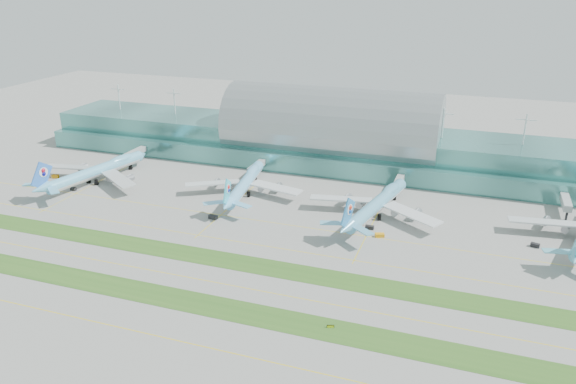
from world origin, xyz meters
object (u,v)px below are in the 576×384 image
at_px(terminal, 331,138).
at_px(taxiway_sign_east, 330,326).
at_px(airliner_b, 245,183).
at_px(airliner_a, 98,170).
at_px(airliner_c, 377,203).

relative_size(terminal, taxiway_sign_east, 150.31).
relative_size(airliner_b, taxiway_sign_east, 29.63).
distance_m(airliner_a, airliner_c, 145.26).
height_order(airliner_c, taxiway_sign_east, airliner_c).
xyz_separation_m(terminal, airliner_b, (-26.77, -60.88, -8.53)).
bearing_deg(airliner_a, taxiway_sign_east, -18.30).
bearing_deg(airliner_c, terminal, 132.49).
distance_m(terminal, airliner_b, 67.05).
bearing_deg(airliner_b, airliner_c, -12.96).
xyz_separation_m(airliner_c, taxiway_sign_east, (2.91, -89.39, -5.53)).
distance_m(terminal, airliner_c, 77.54).
height_order(terminal, airliner_c, terminal).
xyz_separation_m(terminal, taxiway_sign_east, (42.42, -155.60, -13.74)).
distance_m(airliner_c, taxiway_sign_east, 89.61).
bearing_deg(airliner_a, terminal, 45.27).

